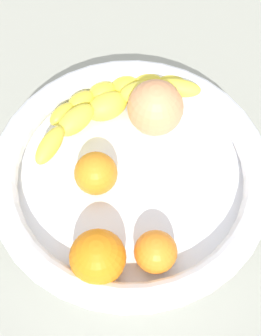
% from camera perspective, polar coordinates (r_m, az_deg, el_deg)
% --- Properties ---
extents(kitchen_counter, '(1.20, 1.20, 0.03)m').
position_cam_1_polar(kitchen_counter, '(0.72, -0.00, -2.71)').
color(kitchen_counter, '#9C9D8F').
rests_on(kitchen_counter, ground).
extents(fruit_bowl, '(0.37, 0.37, 0.06)m').
position_cam_1_polar(fruit_bowl, '(0.68, -0.00, -0.94)').
color(fruit_bowl, white).
rests_on(fruit_bowl, kitchen_counter).
extents(banana_draped_left, '(0.13, 0.18, 0.04)m').
position_cam_1_polar(banana_draped_left, '(0.73, -1.67, 8.39)').
color(banana_draped_left, yellow).
rests_on(banana_draped_left, fruit_bowl).
extents(banana_draped_right, '(0.18, 0.19, 0.05)m').
position_cam_1_polar(banana_draped_right, '(0.71, -2.24, 6.67)').
color(banana_draped_right, yellow).
rests_on(banana_draped_right, fruit_bowl).
extents(orange_front, '(0.07, 0.07, 0.07)m').
position_cam_1_polar(orange_front, '(0.60, -3.67, -9.87)').
color(orange_front, orange).
rests_on(orange_front, fruit_bowl).
extents(orange_mid_left, '(0.06, 0.06, 0.06)m').
position_cam_1_polar(orange_mid_left, '(0.66, -3.87, -0.60)').
color(orange_mid_left, orange).
rests_on(orange_mid_left, fruit_bowl).
extents(orange_mid_right, '(0.05, 0.05, 0.05)m').
position_cam_1_polar(orange_mid_right, '(0.61, 2.82, -9.29)').
color(orange_mid_right, orange).
rests_on(orange_mid_right, fruit_bowl).
extents(peach_blush, '(0.08, 0.08, 0.08)m').
position_cam_1_polar(peach_blush, '(0.70, 2.78, 6.73)').
color(peach_blush, '#E99C66').
rests_on(peach_blush, fruit_bowl).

